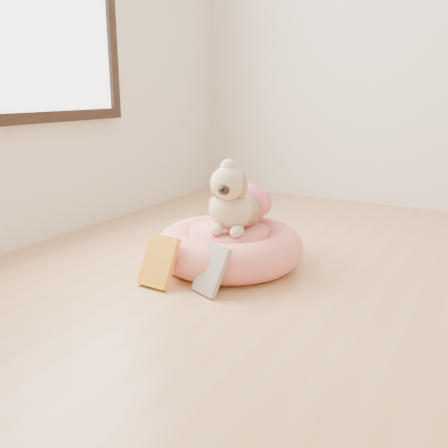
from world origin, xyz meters
The scene contains 5 objects.
floor centered at (0.00, 0.00, 0.00)m, with size 4.50×4.50×0.00m, color tan.
pet_bed centered at (-0.91, 0.58, 0.09)m, with size 0.70×0.70×0.18m.
dog centered at (-0.89, 0.61, 0.35)m, with size 0.33×0.47×0.35m, color olive, non-canonical shape.
book_yellow centered at (-1.05, 0.20, 0.11)m, with size 0.15×0.03×0.22m, color yellow.
book_white centered at (-0.81, 0.24, 0.10)m, with size 0.14×0.02×0.21m, color white.
Camera 1 is at (0.18, -1.41, 0.82)m, focal length 40.00 mm.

